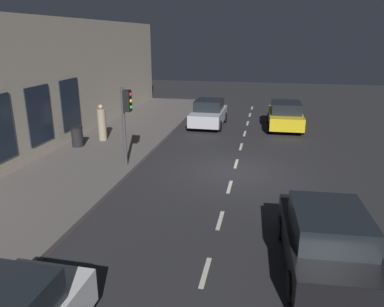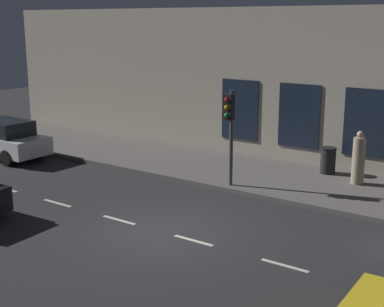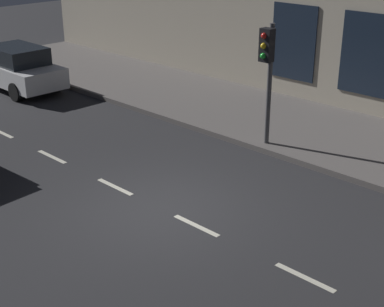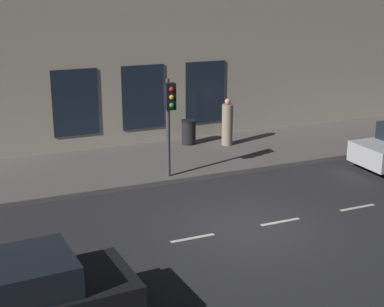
{
  "view_description": "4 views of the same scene",
  "coord_description": "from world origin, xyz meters",
  "px_view_note": "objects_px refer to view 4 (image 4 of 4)",
  "views": [
    {
      "loc": [
        -1.19,
        14.08,
        5.28
      ],
      "look_at": [
        1.34,
        1.91,
        1.29
      ],
      "focal_mm": 34.65,
      "sensor_mm": 36.0,
      "label": 1
    },
    {
      "loc": [
        -10.9,
        -8.65,
        5.56
      ],
      "look_at": [
        2.41,
        0.75,
        1.6
      ],
      "focal_mm": 51.43,
      "sensor_mm": 36.0,
      "label": 2
    },
    {
      "loc": [
        -7.35,
        -7.95,
        5.78
      ],
      "look_at": [
        0.71,
        -0.2,
        1.15
      ],
      "focal_mm": 53.35,
      "sensor_mm": 36.0,
      "label": 3
    },
    {
      "loc": [
        -12.41,
        6.99,
        6.32
      ],
      "look_at": [
        2.9,
        0.36,
        1.31
      ],
      "focal_mm": 54.27,
      "sensor_mm": 36.0,
      "label": 4
    }
  ],
  "objects_px": {
    "parked_car_3": "(24,299)",
    "pedestrian_0": "(227,124)",
    "trash_bin": "(189,132)",
    "traffic_light": "(169,109)"
  },
  "relations": [
    {
      "from": "parked_car_3",
      "to": "trash_bin",
      "type": "distance_m",
      "value": 12.91
    },
    {
      "from": "pedestrian_0",
      "to": "trash_bin",
      "type": "height_order",
      "value": "pedestrian_0"
    },
    {
      "from": "parked_car_3",
      "to": "pedestrian_0",
      "type": "distance_m",
      "value": 13.22
    },
    {
      "from": "traffic_light",
      "to": "parked_car_3",
      "type": "distance_m",
      "value": 9.05
    },
    {
      "from": "trash_bin",
      "to": "parked_car_3",
      "type": "bearing_deg",
      "value": 143.52
    },
    {
      "from": "parked_car_3",
      "to": "trash_bin",
      "type": "relative_size",
      "value": 4.27
    },
    {
      "from": "traffic_light",
      "to": "pedestrian_0",
      "type": "distance_m",
      "value": 4.62
    },
    {
      "from": "pedestrian_0",
      "to": "traffic_light",
      "type": "bearing_deg",
      "value": -156.77
    },
    {
      "from": "parked_car_3",
      "to": "traffic_light",
      "type": "bearing_deg",
      "value": 138.03
    },
    {
      "from": "parked_car_3",
      "to": "pedestrian_0",
      "type": "xyz_separation_m",
      "value": [
        9.69,
        -9.0,
        0.2
      ]
    }
  ]
}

